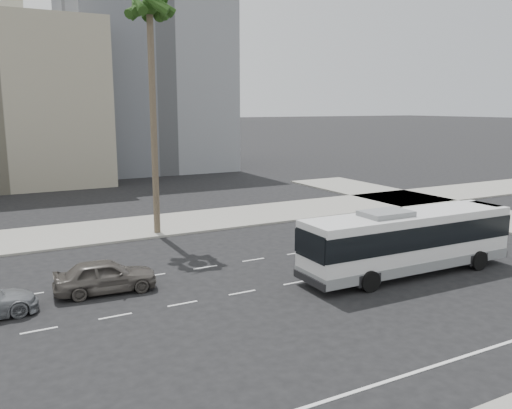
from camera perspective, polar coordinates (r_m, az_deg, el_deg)
ground at (r=26.67m, az=4.31°, el=-8.49°), size 700.00×700.00×0.00m
sidewalk_north at (r=40.08m, az=-7.71°, el=-1.91°), size 120.00×7.00×0.15m
midrise_gray_center at (r=76.42m, az=-12.17°, el=13.64°), size 20.00×20.00×26.00m
highrise_right at (r=259.26m, az=-15.75°, el=16.10°), size 26.00×26.00×70.00m
highrise_far at (r=294.12m, az=-12.14°, el=14.59°), size 22.00×22.00×60.00m
city_bus at (r=28.68m, az=16.19°, el=-3.67°), size 12.28×3.00×3.52m
car_a at (r=26.09m, az=-16.04°, el=-7.46°), size 2.32×4.89×1.61m
palm_near at (r=36.37m, az=-11.50°, el=19.84°), size 4.80×4.80×16.18m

